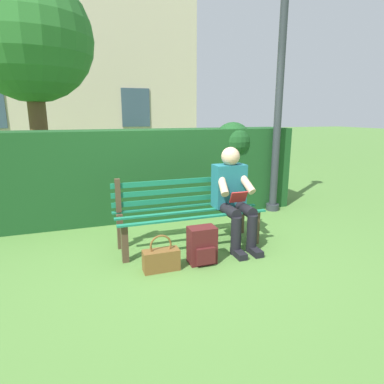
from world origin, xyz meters
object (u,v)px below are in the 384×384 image
tree (24,42)px  handbag (161,259)px  backpack (202,245)px  lamp_post (280,79)px  person_seated (233,194)px  park_bench (187,209)px

tree → handbag: tree is taller
backpack → lamp_post: (-1.80, -1.45, 1.86)m
handbag → person_seated: bearing=-157.5°
park_bench → backpack: 0.62m
tree → handbag: bearing=111.2°
park_bench → backpack: (0.02, 0.57, -0.24)m
park_bench → person_seated: 0.58m
tree → handbag: 4.76m
backpack → lamp_post: lamp_post is taller
lamp_post → handbag: bearing=33.3°
park_bench → handbag: size_ratio=4.56×
handbag → lamp_post: (-2.25, -1.47, 1.93)m
handbag → park_bench: bearing=-128.2°
park_bench → tree: bearing=-58.4°
handbag → tree: bearing=-68.8°
person_seated → backpack: bearing=35.4°
person_seated → backpack: 0.78m
person_seated → lamp_post: (-1.26, -1.07, 1.44)m
park_bench → person_seated: bearing=159.8°
handbag → lamp_post: 3.31m
park_bench → backpack: park_bench is taller
park_bench → lamp_post: lamp_post is taller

